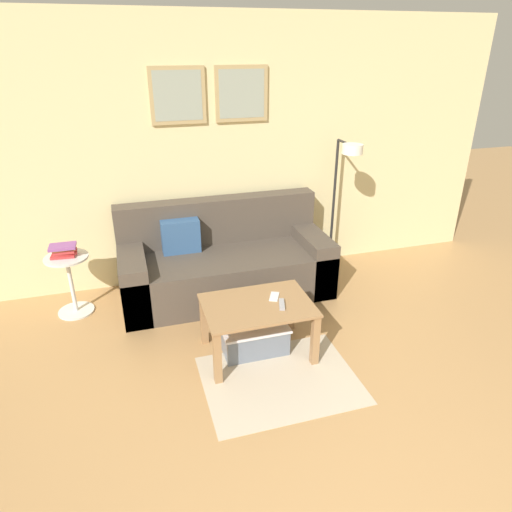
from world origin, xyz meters
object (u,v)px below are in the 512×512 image
at_px(book_stack, 64,250).
at_px(remote_control, 282,304).
at_px(couch, 224,263).
at_px(cell_phone, 274,297).
at_px(side_table, 70,279).
at_px(storage_bin, 254,337).
at_px(floor_lamp, 344,183).
at_px(coffee_table, 258,314).

height_order(book_stack, remote_control, book_stack).
relative_size(couch, cell_phone, 14.26).
bearing_deg(couch, remote_control, -80.41).
bearing_deg(side_table, cell_phone, -32.11).
relative_size(side_table, cell_phone, 4.04).
height_order(couch, side_table, couch).
height_order(couch, storage_bin, couch).
distance_m(floor_lamp, side_table, 2.77).
bearing_deg(storage_bin, book_stack, 144.04).
distance_m(storage_bin, floor_lamp, 1.88).
distance_m(coffee_table, side_table, 1.79).
bearing_deg(storage_bin, remote_control, -31.82).
height_order(coffee_table, side_table, side_table).
height_order(floor_lamp, remote_control, floor_lamp).
bearing_deg(couch, book_stack, 179.02).
relative_size(storage_bin, cell_phone, 3.80).
bearing_deg(storage_bin, couch, 90.04).
distance_m(coffee_table, remote_control, 0.21).
height_order(couch, remote_control, couch).
bearing_deg(book_stack, cell_phone, -32.31).
bearing_deg(book_stack, remote_control, -35.49).
relative_size(storage_bin, book_stack, 2.35).
xyz_separation_m(coffee_table, side_table, (-1.44, 1.07, -0.02)).
distance_m(book_stack, remote_control, 2.00).
bearing_deg(coffee_table, book_stack, 143.19).
bearing_deg(cell_phone, coffee_table, -130.93).
bearing_deg(floor_lamp, storage_bin, -139.48).
distance_m(couch, side_table, 1.42).
distance_m(floor_lamp, cell_phone, 1.61).
height_order(remote_control, cell_phone, remote_control).
distance_m(couch, storage_bin, 1.03).
bearing_deg(floor_lamp, side_table, -178.77).
relative_size(floor_lamp, cell_phone, 10.02).
distance_m(couch, floor_lamp, 1.45).
height_order(storage_bin, floor_lamp, floor_lamp).
bearing_deg(storage_bin, floor_lamp, 40.52).
bearing_deg(coffee_table, floor_lamp, 42.15).
bearing_deg(cell_phone, side_table, 173.78).
distance_m(couch, remote_control, 1.16).
xyz_separation_m(coffee_table, cell_phone, (0.16, 0.07, 0.09)).
bearing_deg(side_table, coffee_table, -36.64).
relative_size(coffee_table, remote_control, 5.59).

